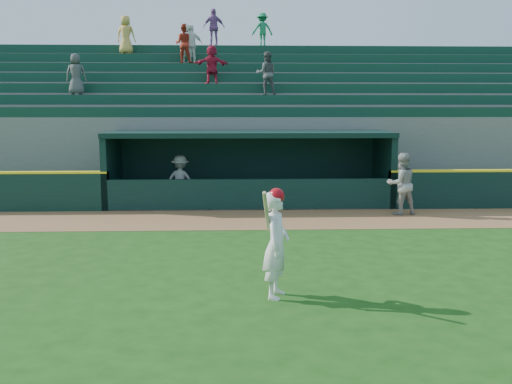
# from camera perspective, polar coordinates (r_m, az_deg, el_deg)

# --- Properties ---
(ground) EXTENTS (120.00, 120.00, 0.00)m
(ground) POSITION_cam_1_polar(r_m,az_deg,el_deg) (11.95, 0.29, -7.30)
(ground) COLOR #194511
(ground) RESTS_ON ground
(warning_track) EXTENTS (40.00, 3.00, 0.01)m
(warning_track) POSITION_cam_1_polar(r_m,az_deg,el_deg) (16.71, -0.43, -2.75)
(warning_track) COLOR brown
(warning_track) RESTS_ON ground
(dugout_player_front) EXTENTS (1.04, 0.88, 1.89)m
(dugout_player_front) POSITION_cam_1_polar(r_m,az_deg,el_deg) (17.91, 14.33, 0.79)
(dugout_player_front) COLOR #9C9B96
(dugout_player_front) RESTS_ON ground
(dugout_player_inside) EXTENTS (1.18, 0.82, 1.67)m
(dugout_player_inside) POSITION_cam_1_polar(r_m,az_deg,el_deg) (19.30, -7.55, 1.17)
(dugout_player_inside) COLOR #A7A7A1
(dugout_player_inside) RESTS_ON ground
(dugout) EXTENTS (9.40, 2.80, 2.46)m
(dugout) POSITION_cam_1_polar(r_m,az_deg,el_deg) (19.59, -0.71, 2.89)
(dugout) COLOR #63635F
(dugout) RESTS_ON ground
(stands) EXTENTS (34.50, 6.25, 7.59)m
(stands) POSITION_cam_1_polar(r_m,az_deg,el_deg) (24.08, -1.12, 6.40)
(stands) COLOR slate
(stands) RESTS_ON ground
(batter_at_plate) EXTENTS (0.60, 0.86, 1.91)m
(batter_at_plate) POSITION_cam_1_polar(r_m,az_deg,el_deg) (9.76, 2.03, -5.12)
(batter_at_plate) COLOR white
(batter_at_plate) RESTS_ON ground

